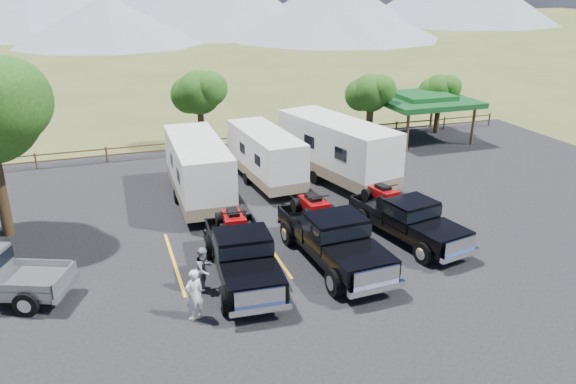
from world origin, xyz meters
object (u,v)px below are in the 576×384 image
object	(u,v)px
trailer_center	(265,156)
rig_center	(332,236)
trailer_right	(337,150)
rig_left	(242,252)
rig_right	(407,217)
person_b	(204,269)
pavilion	(422,100)
person_a	(194,295)
trailer_left	(198,171)

from	to	relation	value
trailer_center	rig_center	bearing A→B (deg)	-95.29
trailer_right	trailer_center	bearing A→B (deg)	151.73
rig_left	trailer_center	size ratio (longest dim) A/B	0.78
rig_right	person_b	size ratio (longest dim) A/B	3.75
rig_center	trailer_center	world-z (taller)	trailer_center
pavilion	person_b	world-z (taller)	pavilion
pavilion	person_b	distance (m)	24.01
trailer_center	person_a	size ratio (longest dim) A/B	4.64
pavilion	person_a	size ratio (longest dim) A/B	3.42
rig_center	rig_right	world-z (taller)	rig_center
rig_left	person_b	xyz separation A→B (m)	(-1.52, -0.53, -0.18)
pavilion	trailer_left	world-z (taller)	trailer_left
rig_right	person_a	world-z (taller)	rig_right
rig_right	trailer_left	bearing A→B (deg)	125.90
trailer_left	person_a	world-z (taller)	trailer_left
rig_right	trailer_left	size ratio (longest dim) A/B	0.70
rig_right	trailer_right	xyz separation A→B (m)	(0.07, 7.71, 0.81)
person_b	pavilion	bearing A→B (deg)	1.79
rig_right	person_a	bearing A→B (deg)	-173.26
trailer_right	person_b	distance (m)	12.99
pavilion	person_b	bearing A→B (deg)	-139.64
pavilion	rig_center	xyz separation A→B (m)	(-13.03, -14.89, -1.65)
rig_right	rig_left	bearing A→B (deg)	176.04
trailer_center	rig_right	bearing A→B (deg)	-71.40
rig_right	person_b	xyz separation A→B (m)	(-9.05, -1.49, -0.13)
rig_left	person_b	bearing A→B (deg)	-156.81
person_b	trailer_center	bearing A→B (deg)	23.68
trailer_right	person_a	distance (m)	14.63
trailer_center	person_a	world-z (taller)	trailer_center
rig_right	trailer_left	xyz separation A→B (m)	(-7.64, 7.09, 0.68)
trailer_right	trailer_left	bearing A→B (deg)	170.98
trailer_left	trailer_center	size ratio (longest dim) A/B	1.09
pavilion	rig_left	size ratio (longest dim) A/B	0.94
trailer_left	person_b	bearing A→B (deg)	-98.14
pavilion	trailer_right	size ratio (longest dim) A/B	0.63
trailer_right	person_b	world-z (taller)	trailer_right
pavilion	trailer_right	world-z (taller)	trailer_right
pavilion	person_a	distance (m)	25.58
pavilion	trailer_center	bearing A→B (deg)	-157.58
rig_center	person_b	world-z (taller)	rig_center
rig_left	person_b	world-z (taller)	rig_left
trailer_left	trailer_center	world-z (taller)	trailer_left
rig_left	trailer_right	size ratio (longest dim) A/B	0.67
rig_left	rig_right	distance (m)	7.59
rig_left	person_a	size ratio (longest dim) A/B	3.63
rig_center	trailer_center	bearing A→B (deg)	86.05
pavilion	rig_right	world-z (taller)	pavilion
person_a	person_b	distance (m)	1.78
rig_left	person_b	size ratio (longest dim) A/B	3.84
rig_left	trailer_left	xyz separation A→B (m)	(-0.11, 8.05, 0.63)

